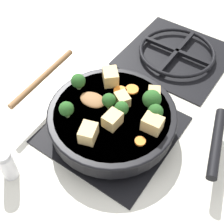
{
  "coord_description": "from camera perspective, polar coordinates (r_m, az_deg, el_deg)",
  "views": [
    {
      "loc": [
        0.28,
        -0.4,
        0.65
      ],
      "look_at": [
        0.0,
        0.0,
        0.07
      ],
      "focal_mm": 50.0,
      "sensor_mm": 36.0,
      "label": 1
    }
  ],
  "objects": [
    {
      "name": "tofu_cube_center_large",
      "position": [
        0.78,
        7.67,
        3.18
      ],
      "size": [
        0.04,
        0.05,
        0.03
      ],
      "primitive_type": "cube",
      "rotation": [
        0.0,
        0.0,
        2.08
      ],
      "color": "#DBB770",
      "rests_on": "skillet_pan"
    },
    {
      "name": "broccoli_floret_east_rim",
      "position": [
        0.8,
        -6.19,
        5.63
      ],
      "size": [
        0.04,
        0.04,
        0.04
      ],
      "color": "#709956",
      "rests_on": "skillet_pan"
    },
    {
      "name": "ground_plane",
      "position": [
        0.81,
        -0.0,
        -3.34
      ],
      "size": [
        2.4,
        2.4,
        0.0
      ],
      "primitive_type": "plane",
      "color": "silver"
    },
    {
      "name": "carrot_slice_near_center",
      "position": [
        0.8,
        1.5,
        3.87
      ],
      "size": [
        0.03,
        0.03,
        0.01
      ],
      "primitive_type": "cylinder",
      "color": "orange",
      "rests_on": "skillet_pan"
    },
    {
      "name": "tofu_cube_back_piece",
      "position": [
        0.81,
        -0.29,
        6.47
      ],
      "size": [
        0.06,
        0.06,
        0.04
      ],
      "primitive_type": "cube",
      "rotation": [
        0.0,
        0.0,
        2.33
      ],
      "color": "#DBB770",
      "rests_on": "skillet_pan"
    },
    {
      "name": "carrot_slice_orange_thin",
      "position": [
        0.7,
        5.17,
        -5.36
      ],
      "size": [
        0.02,
        0.02,
        0.01
      ],
      "primitive_type": "cylinder",
      "color": "orange",
      "rests_on": "skillet_pan"
    },
    {
      "name": "broccoli_floret_west_rim",
      "position": [
        0.73,
        1.74,
        0.65
      ],
      "size": [
        0.03,
        0.03,
        0.04
      ],
      "color": "#709956",
      "rests_on": "skillet_pan"
    },
    {
      "name": "tofu_cube_near_handle",
      "position": [
        0.72,
        7.4,
        -2.15
      ],
      "size": [
        0.05,
        0.04,
        0.04
      ],
      "primitive_type": "cube",
      "rotation": [
        0.0,
        0.0,
        3.22
      ],
      "color": "#DBB770",
      "rests_on": "skillet_pan"
    },
    {
      "name": "carrot_slice_edge_slice",
      "position": [
        0.8,
        3.91,
        4.03
      ],
      "size": [
        0.03,
        0.03,
        0.01
      ],
      "primitive_type": "cylinder",
      "color": "orange",
      "rests_on": "skillet_pan"
    },
    {
      "name": "broccoli_floret_center_top",
      "position": [
        0.74,
        -8.34,
        0.54
      ],
      "size": [
        0.04,
        0.04,
        0.04
      ],
      "color": "#709956",
      "rests_on": "skillet_pan"
    },
    {
      "name": "rear_burner_grate",
      "position": [
        1.03,
        11.73,
        10.47
      ],
      "size": [
        0.31,
        0.31,
        0.03
      ],
      "color": "black",
      "rests_on": "ground_plane"
    },
    {
      "name": "front_burner_grate",
      "position": [
        0.8,
        -0.0,
        -2.84
      ],
      "size": [
        0.31,
        0.31,
        0.03
      ],
      "color": "black",
      "rests_on": "ground_plane"
    },
    {
      "name": "wooden_spoon",
      "position": [
        0.81,
        -9.02,
        4.58
      ],
      "size": [
        0.21,
        0.25,
        0.02
      ],
      "color": "olive",
      "rests_on": "skillet_pan"
    },
    {
      "name": "broccoli_floret_north_edge",
      "position": [
        0.73,
        7.94,
        0.04
      ],
      "size": [
        0.04,
        0.04,
        0.04
      ],
      "color": "#709956",
      "rests_on": "skillet_pan"
    },
    {
      "name": "salt_shaker",
      "position": [
        0.74,
        -18.63,
        -9.15
      ],
      "size": [
        0.04,
        0.04,
        0.09
      ],
      "color": "white",
      "rests_on": "ground_plane"
    },
    {
      "name": "tofu_cube_front_piece",
      "position": [
        0.76,
        1.9,
        2.31
      ],
      "size": [
        0.05,
        0.05,
        0.03
      ],
      "primitive_type": "cube",
      "rotation": [
        0.0,
        0.0,
        2.59
      ],
      "color": "#DBB770",
      "rests_on": "skillet_pan"
    },
    {
      "name": "broccoli_floret_near_spoon",
      "position": [
        0.75,
        -0.58,
        2.14
      ],
      "size": [
        0.03,
        0.03,
        0.04
      ],
      "color": "#709956",
      "rests_on": "skillet_pan"
    },
    {
      "name": "broccoli_floret_south_cluster",
      "position": [
        0.75,
        7.3,
        2.33
      ],
      "size": [
        0.05,
        0.05,
        0.05
      ],
      "color": "#709956",
      "rests_on": "skillet_pan"
    },
    {
      "name": "skillet_pan",
      "position": [
        0.77,
        0.22,
        -1.04
      ],
      "size": [
        0.44,
        0.33,
        0.05
      ],
      "color": "black",
      "rests_on": "front_burner_grate"
    },
    {
      "name": "tofu_cube_east_chunk",
      "position": [
        0.72,
        0.08,
        -1.42
      ],
      "size": [
        0.04,
        0.04,
        0.03
      ],
      "primitive_type": "cube",
      "rotation": [
        0.0,
        0.0,
        4.66
      ],
      "color": "#DBB770",
      "rests_on": "skillet_pan"
    },
    {
      "name": "tofu_cube_west_chunk",
      "position": [
        0.7,
        -4.19,
        -3.97
      ],
      "size": [
        0.05,
        0.05,
        0.04
      ],
      "primitive_type": "cube",
      "rotation": [
        0.0,
        0.0,
        5.03
      ],
      "color": "#DBB770",
      "rests_on": "skillet_pan"
    }
  ]
}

